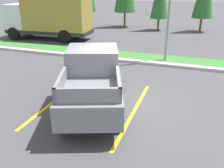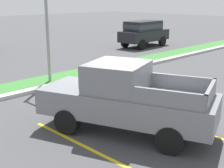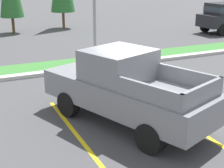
% 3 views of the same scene
% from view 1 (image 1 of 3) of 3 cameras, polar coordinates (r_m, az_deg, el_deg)
% --- Properties ---
extents(ground_plane, '(120.00, 120.00, 0.00)m').
position_cam_1_polar(ground_plane, '(9.35, 2.15, -4.06)').
color(ground_plane, '#424244').
extents(parking_line_near, '(0.12, 4.80, 0.01)m').
position_cam_1_polar(parking_line_near, '(9.77, -12.75, -3.41)').
color(parking_line_near, yellow).
rests_on(parking_line_near, ground).
extents(parking_line_far, '(0.12, 4.80, 0.01)m').
position_cam_1_polar(parking_line_far, '(8.65, 5.15, -6.47)').
color(parking_line_far, yellow).
rests_on(parking_line_far, ground).
extents(curb_strip, '(56.00, 0.40, 0.15)m').
position_cam_1_polar(curb_strip, '(13.85, 8.38, 5.00)').
color(curb_strip, '#B2B2AD').
rests_on(curb_strip, ground).
extents(grass_median, '(56.00, 1.80, 0.06)m').
position_cam_1_polar(grass_median, '(14.90, 9.22, 6.01)').
color(grass_median, '#387533').
rests_on(grass_median, ground).
extents(pickup_truck_main, '(3.61, 5.55, 2.10)m').
position_cam_1_polar(pickup_truck_main, '(8.71, -4.55, 1.31)').
color(pickup_truck_main, black).
rests_on(pickup_truck_main, ground).
extents(cargo_truck_distant, '(6.96, 2.95, 3.40)m').
position_cam_1_polar(cargo_truck_distant, '(20.53, -14.37, 15.27)').
color(cargo_truck_distant, black).
rests_on(cargo_truck_distant, ground).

